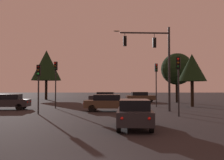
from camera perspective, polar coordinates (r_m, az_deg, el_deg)
ground_plane at (r=30.42m, az=-0.86°, el=-5.81°), size 168.00×168.00×0.00m
traffic_signal_mast_arm at (r=23.31m, az=9.82°, el=5.78°), size 5.18×0.54×7.71m
traffic_light_corner_left at (r=21.26m, az=-16.27°, el=0.22°), size 0.31×0.35×4.01m
traffic_light_corner_right at (r=28.46m, az=10.11°, el=0.80°), size 0.33×0.37×4.85m
traffic_light_median at (r=26.68m, az=-12.60°, el=0.99°), size 0.36×0.38×4.85m
traffic_light_far_side at (r=19.41m, az=14.96°, el=1.26°), size 0.37×0.39×4.45m
car_nearside_lane at (r=13.43m, az=5.17°, el=-7.51°), size 1.99×4.25×1.52m
car_crossing_left at (r=26.67m, az=-22.65°, el=-4.53°), size 4.48×2.16×1.52m
car_crossing_right at (r=22.92m, az=-0.71°, el=-5.14°), size 4.55×2.01×1.52m
car_far_lane at (r=37.86m, az=6.52°, el=-3.81°), size 4.37×2.14×1.52m
car_parked_lot at (r=36.53m, az=-1.56°, el=-3.89°), size 4.61×2.40×1.52m
tree_behind_sign at (r=47.46m, az=-14.59°, el=3.23°), size 5.39×5.39×9.02m
tree_left_far at (r=30.02m, az=17.81°, el=2.65°), size 3.22×3.22×6.00m
tree_center_horizon at (r=37.76m, az=14.64°, el=2.40°), size 4.61×4.61×7.18m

